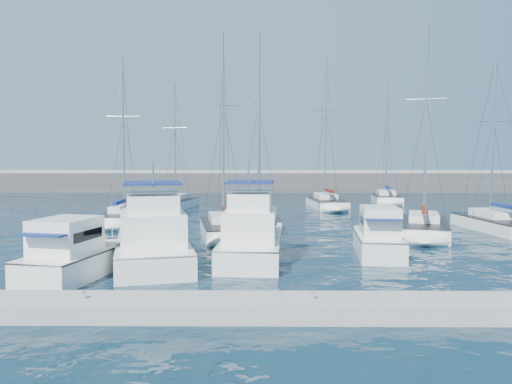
{
  "coord_description": "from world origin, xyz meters",
  "views": [
    {
      "loc": [
        -1.82,
        -28.02,
        5.52
      ],
      "look_at": [
        -2.16,
        8.01,
        3.0
      ],
      "focal_mm": 35.0,
      "sensor_mm": 36.0,
      "label": 1
    }
  ],
  "objects_px": {
    "sailboat_back_a": "(173,204)",
    "sailboat_back_b": "(326,203)",
    "motor_yacht_stbd_outer": "(378,239)",
    "motor_yacht_port_inner": "(153,242)",
    "sailboat_mid_b": "(225,229)",
    "sailboat_mid_a": "(123,218)",
    "sailboat_mid_d": "(424,228)",
    "motor_yacht_port_outer": "(73,257)",
    "sailboat_mid_e": "(496,224)",
    "sailboat_mid_c": "(259,221)",
    "sailboat_back_c": "(386,198)",
    "motor_yacht_stbd_inner": "(252,239)"
  },
  "relations": [
    {
      "from": "sailboat_mid_a",
      "to": "sailboat_mid_b",
      "type": "xyz_separation_m",
      "value": [
        8.8,
        -6.07,
        -0.01
      ]
    },
    {
      "from": "sailboat_mid_e",
      "to": "sailboat_back_a",
      "type": "height_order",
      "value": "sailboat_back_a"
    },
    {
      "from": "sailboat_back_a",
      "to": "sailboat_back_b",
      "type": "height_order",
      "value": "sailboat_back_b"
    },
    {
      "from": "sailboat_mid_c",
      "to": "sailboat_back_a",
      "type": "height_order",
      "value": "sailboat_mid_c"
    },
    {
      "from": "sailboat_back_a",
      "to": "sailboat_mid_e",
      "type": "bearing_deg",
      "value": -18.61
    },
    {
      "from": "sailboat_mid_d",
      "to": "sailboat_mid_e",
      "type": "height_order",
      "value": "sailboat_mid_d"
    },
    {
      "from": "motor_yacht_port_inner",
      "to": "sailboat_back_b",
      "type": "xyz_separation_m",
      "value": [
        12.79,
        29.04,
        -0.59
      ]
    },
    {
      "from": "sailboat_mid_d",
      "to": "sailboat_mid_e",
      "type": "xyz_separation_m",
      "value": [
        6.13,
        2.13,
        -0.02
      ]
    },
    {
      "from": "sailboat_mid_a",
      "to": "motor_yacht_port_inner",
      "type": "bearing_deg",
      "value": -71.05
    },
    {
      "from": "motor_yacht_stbd_outer",
      "to": "sailboat_back_a",
      "type": "bearing_deg",
      "value": 128.66
    },
    {
      "from": "motor_yacht_port_outer",
      "to": "sailboat_mid_e",
      "type": "xyz_separation_m",
      "value": [
        26.32,
        14.8,
        -0.44
      ]
    },
    {
      "from": "sailboat_back_a",
      "to": "motor_yacht_port_outer",
      "type": "bearing_deg",
      "value": -77.29
    },
    {
      "from": "motor_yacht_port_outer",
      "to": "sailboat_mid_b",
      "type": "relative_size",
      "value": 0.45
    },
    {
      "from": "sailboat_mid_e",
      "to": "sailboat_back_a",
      "type": "bearing_deg",
      "value": 143.98
    },
    {
      "from": "sailboat_mid_e",
      "to": "sailboat_back_c",
      "type": "height_order",
      "value": "sailboat_back_c"
    },
    {
      "from": "sailboat_mid_b",
      "to": "sailboat_mid_c",
      "type": "xyz_separation_m",
      "value": [
        2.41,
        4.03,
        0.01
      ]
    },
    {
      "from": "sailboat_mid_b",
      "to": "sailboat_back_a",
      "type": "xyz_separation_m",
      "value": [
        -6.87,
        18.34,
        -0.02
      ]
    },
    {
      "from": "sailboat_mid_a",
      "to": "sailboat_mid_d",
      "type": "relative_size",
      "value": 0.92
    },
    {
      "from": "sailboat_mid_a",
      "to": "sailboat_mid_d",
      "type": "xyz_separation_m",
      "value": [
        22.89,
        -5.41,
        -0.01
      ]
    },
    {
      "from": "motor_yacht_stbd_outer",
      "to": "sailboat_mid_a",
      "type": "xyz_separation_m",
      "value": [
        -17.92,
        12.9,
        -0.41
      ]
    },
    {
      "from": "motor_yacht_port_inner",
      "to": "sailboat_mid_e",
      "type": "relative_size",
      "value": 0.77
    },
    {
      "from": "sailboat_mid_b",
      "to": "sailboat_back_b",
      "type": "height_order",
      "value": "sailboat_back_b"
    },
    {
      "from": "sailboat_mid_a",
      "to": "sailboat_back_b",
      "type": "xyz_separation_m",
      "value": [
        18.52,
        13.89,
        0.01
      ]
    },
    {
      "from": "sailboat_mid_a",
      "to": "motor_yacht_stbd_inner",
      "type": "bearing_deg",
      "value": -54.21
    },
    {
      "from": "motor_yacht_stbd_inner",
      "to": "sailboat_back_a",
      "type": "xyz_separation_m",
      "value": [
        -8.91,
        26.37,
        -0.63
      ]
    },
    {
      "from": "sailboat_mid_e",
      "to": "sailboat_back_c",
      "type": "bearing_deg",
      "value": 90.04
    },
    {
      "from": "sailboat_back_b",
      "to": "sailboat_back_a",
      "type": "bearing_deg",
      "value": -178.97
    },
    {
      "from": "motor_yacht_port_outer",
      "to": "sailboat_back_c",
      "type": "bearing_deg",
      "value": 69.91
    },
    {
      "from": "motor_yacht_stbd_inner",
      "to": "sailboat_mid_b",
      "type": "relative_size",
      "value": 0.61
    },
    {
      "from": "motor_yacht_stbd_outer",
      "to": "sailboat_mid_b",
      "type": "relative_size",
      "value": 0.43
    },
    {
      "from": "sailboat_mid_c",
      "to": "sailboat_mid_b",
      "type": "bearing_deg",
      "value": -122.8
    },
    {
      "from": "motor_yacht_port_inner",
      "to": "sailboat_mid_b",
      "type": "xyz_separation_m",
      "value": [
        3.06,
        9.08,
        -0.61
      ]
    },
    {
      "from": "sailboat_mid_a",
      "to": "sailboat_back_a",
      "type": "relative_size",
      "value": 1.02
    },
    {
      "from": "motor_yacht_stbd_outer",
      "to": "motor_yacht_stbd_inner",
      "type": "bearing_deg",
      "value": -164.18
    },
    {
      "from": "motor_yacht_stbd_outer",
      "to": "sailboat_mid_c",
      "type": "bearing_deg",
      "value": 127.96
    },
    {
      "from": "motor_yacht_port_inner",
      "to": "sailboat_mid_c",
      "type": "xyz_separation_m",
      "value": [
        5.47,
        13.11,
        -0.6
      ]
    },
    {
      "from": "motor_yacht_port_inner",
      "to": "motor_yacht_stbd_outer",
      "type": "distance_m",
      "value": 12.39
    },
    {
      "from": "sailboat_mid_a",
      "to": "sailboat_mid_c",
      "type": "xyz_separation_m",
      "value": [
        11.2,
        -2.04,
        0.01
      ]
    },
    {
      "from": "sailboat_mid_a",
      "to": "sailboat_mid_b",
      "type": "height_order",
      "value": "sailboat_mid_b"
    },
    {
      "from": "motor_yacht_stbd_inner",
      "to": "sailboat_mid_d",
      "type": "relative_size",
      "value": 0.57
    },
    {
      "from": "motor_yacht_port_inner",
      "to": "motor_yacht_stbd_outer",
      "type": "relative_size",
      "value": 1.62
    },
    {
      "from": "motor_yacht_stbd_outer",
      "to": "motor_yacht_port_inner",
      "type": "bearing_deg",
      "value": -163.3
    },
    {
      "from": "sailboat_back_a",
      "to": "motor_yacht_port_inner",
      "type": "bearing_deg",
      "value": -70.85
    },
    {
      "from": "sailboat_mid_b",
      "to": "sailboat_back_a",
      "type": "bearing_deg",
      "value": 100.64
    },
    {
      "from": "motor_yacht_port_outer",
      "to": "motor_yacht_port_inner",
      "type": "height_order",
      "value": "motor_yacht_port_inner"
    },
    {
      "from": "sailboat_mid_b",
      "to": "sailboat_mid_d",
      "type": "height_order",
      "value": "sailboat_mid_d"
    },
    {
      "from": "sailboat_back_a",
      "to": "motor_yacht_stbd_outer",
      "type": "bearing_deg",
      "value": -46.32
    },
    {
      "from": "motor_yacht_port_outer",
      "to": "sailboat_mid_d",
      "type": "height_order",
      "value": "sailboat_mid_d"
    },
    {
      "from": "sailboat_mid_c",
      "to": "sailboat_back_a",
      "type": "bearing_deg",
      "value": 121.02
    },
    {
      "from": "motor_yacht_port_inner",
      "to": "sailboat_back_a",
      "type": "distance_m",
      "value": 27.69
    }
  ]
}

